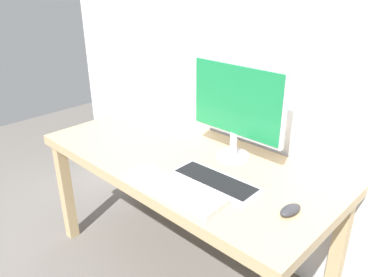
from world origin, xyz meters
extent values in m
plane|color=slate|center=(0.00, 0.00, 0.00)|extent=(6.00, 6.00, 0.00)
cube|color=tan|center=(0.00, 0.00, 0.68)|extent=(1.56, 0.72, 0.05)
cube|color=tan|center=(-0.72, -0.31, 0.33)|extent=(0.06, 0.06, 0.65)
cube|color=tan|center=(-0.72, 0.31, 0.33)|extent=(0.06, 0.06, 0.65)
cube|color=tan|center=(0.72, 0.31, 0.33)|extent=(0.06, 0.06, 0.65)
cylinder|color=silver|center=(0.18, 0.16, 0.72)|extent=(0.17, 0.17, 0.02)
cylinder|color=silver|center=(0.18, 0.16, 0.78)|extent=(0.04, 0.04, 0.12)
cube|color=silver|center=(0.18, 0.18, 1.01)|extent=(0.52, 0.02, 0.36)
cube|color=#1E8C4C|center=(0.18, 0.16, 1.01)|extent=(0.50, 0.01, 0.33)
cube|color=silver|center=(0.28, -0.09, 0.72)|extent=(0.42, 0.16, 0.02)
cube|color=black|center=(0.28, -0.09, 0.73)|extent=(0.38, 0.13, 0.00)
cube|color=silver|center=(0.19, -0.27, 0.72)|extent=(0.49, 0.18, 0.03)
cube|color=silver|center=(0.19, -0.27, 0.73)|extent=(0.45, 0.15, 0.00)
ellipsoid|color=#333338|center=(0.63, -0.06, 0.72)|extent=(0.07, 0.11, 0.03)
camera|label=1|loc=(1.18, -1.18, 1.55)|focal=34.55mm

